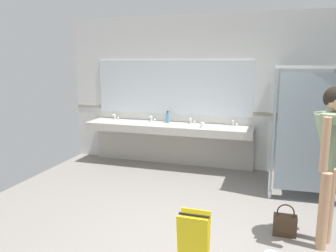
{
  "coord_description": "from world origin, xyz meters",
  "views": [
    {
      "loc": [
        0.77,
        -3.42,
        1.99
      ],
      "look_at": [
        -0.55,
        0.8,
        1.13
      ],
      "focal_mm": 36.31,
      "sensor_mm": 36.0,
      "label": 1
    }
  ],
  "objects_px": {
    "soap_dispenser": "(168,118)",
    "handbag": "(285,224)",
    "person_standing": "(332,147)",
    "wet_floor_sign": "(194,246)",
    "paper_cup": "(202,125)"
  },
  "relations": [
    {
      "from": "soap_dispenser",
      "to": "handbag",
      "type": "bearing_deg",
      "value": -46.38
    },
    {
      "from": "person_standing",
      "to": "soap_dispenser",
      "type": "xyz_separation_m",
      "value": [
        -2.5,
        2.31,
        -0.19
      ]
    },
    {
      "from": "wet_floor_sign",
      "to": "paper_cup",
      "type": "bearing_deg",
      "value": 100.35
    },
    {
      "from": "wet_floor_sign",
      "to": "soap_dispenser",
      "type": "bearing_deg",
      "value": 111.21
    },
    {
      "from": "paper_cup",
      "to": "wet_floor_sign",
      "type": "bearing_deg",
      "value": -79.65
    },
    {
      "from": "paper_cup",
      "to": "wet_floor_sign",
      "type": "height_order",
      "value": "paper_cup"
    },
    {
      "from": "soap_dispenser",
      "to": "wet_floor_sign",
      "type": "xyz_separation_m",
      "value": [
        1.28,
        -3.3,
        -0.59
      ]
    },
    {
      "from": "person_standing",
      "to": "soap_dispenser",
      "type": "bearing_deg",
      "value": 137.29
    },
    {
      "from": "handbag",
      "to": "wet_floor_sign",
      "type": "height_order",
      "value": "wet_floor_sign"
    },
    {
      "from": "paper_cup",
      "to": "soap_dispenser",
      "type": "bearing_deg",
      "value": 157.31
    },
    {
      "from": "person_standing",
      "to": "handbag",
      "type": "bearing_deg",
      "value": 165.78
    },
    {
      "from": "handbag",
      "to": "paper_cup",
      "type": "xyz_separation_m",
      "value": [
        -1.37,
        1.9,
        0.74
      ]
    },
    {
      "from": "handbag",
      "to": "paper_cup",
      "type": "height_order",
      "value": "paper_cup"
    },
    {
      "from": "person_standing",
      "to": "handbag",
      "type": "distance_m",
      "value": 1.06
    },
    {
      "from": "paper_cup",
      "to": "wet_floor_sign",
      "type": "xyz_separation_m",
      "value": [
        0.55,
        -2.99,
        -0.54
      ]
    }
  ]
}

